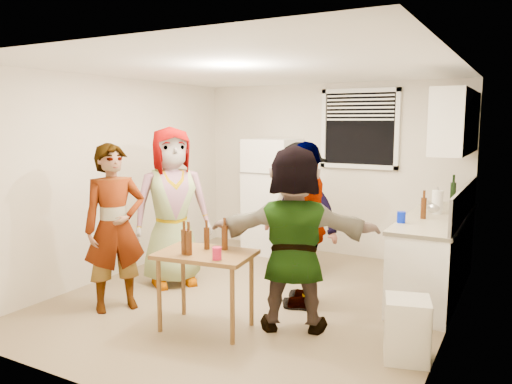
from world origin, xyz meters
The scene contains 23 objects.
room centered at (0.00, 0.00, 0.00)m, with size 4.00×4.50×2.50m, color beige, non-canonical shape.
window centered at (0.45, 2.21, 1.85)m, with size 1.12×0.10×1.06m, color white, non-canonical shape.
refrigerator centered at (-0.75, 1.88, 0.85)m, with size 0.70×0.70×1.70m, color white.
counter_lower centered at (1.70, 1.15, 0.43)m, with size 0.60×2.20×0.86m, color white.
countertop centered at (1.70, 1.15, 0.88)m, with size 0.64×2.22×0.04m, color #C1B798.
backsplash centered at (1.99, 1.15, 1.08)m, with size 0.03×2.20×0.36m, color beige.
upper_cabinets centered at (1.83, 1.35, 1.95)m, with size 0.34×1.60×0.70m, color white.
kettle centered at (1.65, 1.28, 0.90)m, with size 0.21×0.18×0.18m, color silver, non-canonical shape.
paper_towel centered at (1.68, 1.29, 0.90)m, with size 0.12×0.12×0.27m, color white.
wine_bottle centered at (1.75, 2.06, 0.90)m, with size 0.07×0.07×0.28m, color black.
beer_bottle_counter centered at (1.60, 0.90, 0.90)m, with size 0.06×0.06×0.23m, color #47230C.
blue_cup centered at (1.44, 0.55, 0.90)m, with size 0.09×0.09×0.12m, color #051ED8.
picture_frame centered at (1.92, 1.81, 0.97)m, with size 0.02×0.17×0.14m, color gold.
trash_bin centered at (1.79, -0.67, 0.25)m, with size 0.36×0.36×0.52m, color silver.
serving_table centered at (-0.02, -0.94, 0.00)m, with size 0.88×0.59×0.75m, color brown, non-canonical shape.
beer_bottle_table centered at (-0.07, -0.84, 0.75)m, with size 0.06×0.06×0.21m, color #47230C.
red_cup centered at (0.21, -1.10, 0.75)m, with size 0.08×0.08×0.11m, color #CA1842.
guest_grey centered at (-1.13, -0.03, 0.00)m, with size 0.93×1.90×0.60m, color gray.
guest_stripe centered at (-1.13, -0.97, 0.00)m, with size 0.63×1.74×0.42m, color #141933.
guest_back_left centered at (-0.10, 1.11, 0.00)m, with size 0.72×1.48×0.56m, color brown.
guest_back_right centered at (0.14, 0.91, 0.00)m, with size 1.10×1.70×0.63m, color #3B3B3F.
guest_black centered at (0.56, 0.08, 0.00)m, with size 1.03×1.75×0.43m, color black.
guest_orange centered at (0.70, -0.53, 0.00)m, with size 1.62×1.75×0.52m, color #E67154.
Camera 1 is at (2.58, -4.69, 1.96)m, focal length 35.00 mm.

